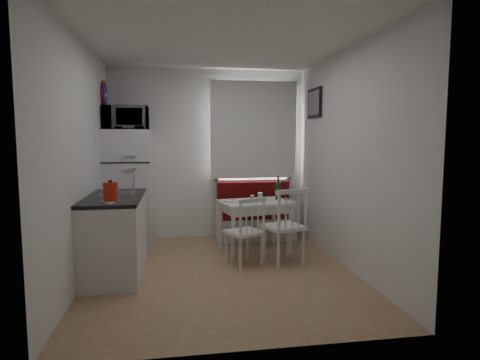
% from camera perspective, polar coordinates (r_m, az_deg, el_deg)
% --- Properties ---
extents(floor, '(3.00, 3.50, 0.02)m').
position_cam_1_polar(floor, '(4.78, -2.66, -12.95)').
color(floor, '#9F7454').
rests_on(floor, ground).
extents(ceiling, '(3.00, 3.50, 0.02)m').
position_cam_1_polar(ceiling, '(4.64, -2.82, 19.06)').
color(ceiling, white).
rests_on(ceiling, wall_back).
extents(wall_back, '(3.00, 0.02, 2.60)m').
position_cam_1_polar(wall_back, '(6.27, -4.52, 3.68)').
color(wall_back, white).
rests_on(wall_back, floor).
extents(wall_front, '(3.00, 0.02, 2.60)m').
position_cam_1_polar(wall_front, '(2.80, 1.26, 0.85)').
color(wall_front, white).
rests_on(wall_front, floor).
extents(wall_left, '(0.02, 3.50, 2.60)m').
position_cam_1_polar(wall_left, '(4.61, -21.63, 2.45)').
color(wall_left, white).
rests_on(wall_left, floor).
extents(wall_right, '(0.02, 3.50, 2.60)m').
position_cam_1_polar(wall_right, '(4.92, 14.91, 2.87)').
color(wall_right, white).
rests_on(wall_right, floor).
extents(window, '(1.22, 0.06, 1.47)m').
position_cam_1_polar(window, '(6.33, 1.85, 6.66)').
color(window, white).
rests_on(window, wall_back).
extents(curtain, '(1.35, 0.02, 1.50)m').
position_cam_1_polar(curtain, '(6.26, 1.98, 7.13)').
color(curtain, white).
rests_on(curtain, wall_back).
extents(kitchen_counter, '(0.62, 1.32, 1.16)m').
position_cam_1_polar(kitchen_counter, '(4.82, -17.32, -7.41)').
color(kitchen_counter, white).
rests_on(kitchen_counter, floor).
extents(wall_sign, '(0.03, 0.40, 0.40)m').
position_cam_1_polar(wall_sign, '(6.05, -18.65, 11.37)').
color(wall_sign, '#191D96').
rests_on(wall_sign, wall_left).
extents(picture_frame, '(0.04, 0.52, 0.42)m').
position_cam_1_polar(picture_frame, '(5.95, 10.51, 10.71)').
color(picture_frame, black).
rests_on(picture_frame, wall_right).
extents(bench, '(1.21, 0.46, 0.86)m').
position_cam_1_polar(bench, '(6.25, 2.13, -5.69)').
color(bench, white).
rests_on(bench, floor).
extents(dining_table, '(1.03, 0.81, 0.69)m').
position_cam_1_polar(dining_table, '(5.49, 2.15, -3.82)').
color(dining_table, white).
rests_on(dining_table, floor).
extents(chair_left, '(0.52, 0.52, 0.45)m').
position_cam_1_polar(chair_left, '(4.83, 0.75, -6.32)').
color(chair_left, white).
rests_on(chair_left, floor).
extents(chair_right, '(0.55, 0.54, 0.51)m').
position_cam_1_polar(chair_right, '(4.91, 6.55, -5.40)').
color(chair_right, white).
rests_on(chair_right, floor).
extents(fridge, '(0.67, 0.67, 1.67)m').
position_cam_1_polar(fridge, '(5.97, -15.57, -1.13)').
color(fridge, white).
rests_on(fridge, floor).
extents(microwave, '(0.60, 0.41, 0.33)m').
position_cam_1_polar(microwave, '(5.89, -15.90, 8.51)').
color(microwave, white).
rests_on(microwave, fridge).
extents(kettle, '(0.17, 0.17, 0.23)m').
position_cam_1_polar(kettle, '(4.20, -17.93, -1.64)').
color(kettle, red).
rests_on(kettle, kitchen_counter).
extents(wine_bottle, '(0.08, 0.08, 0.33)m').
position_cam_1_polar(wine_bottle, '(5.63, 5.46, -1.11)').
color(wine_bottle, '#123917').
rests_on(wine_bottle, dining_table).
extents(drinking_glass_orange, '(0.05, 0.05, 0.09)m').
position_cam_1_polar(drinking_glass_orange, '(5.41, 1.74, -2.64)').
color(drinking_glass_orange, orange).
rests_on(drinking_glass_orange, dining_table).
extents(drinking_glass_blue, '(0.07, 0.07, 0.11)m').
position_cam_1_polar(drinking_glass_blue, '(5.53, 2.87, -2.35)').
color(drinking_glass_blue, '#91DDF7').
rests_on(drinking_glass_blue, dining_table).
extents(plate, '(0.26, 0.26, 0.02)m').
position_cam_1_polar(plate, '(5.44, -0.99, -2.96)').
color(plate, white).
rests_on(plate, dining_table).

